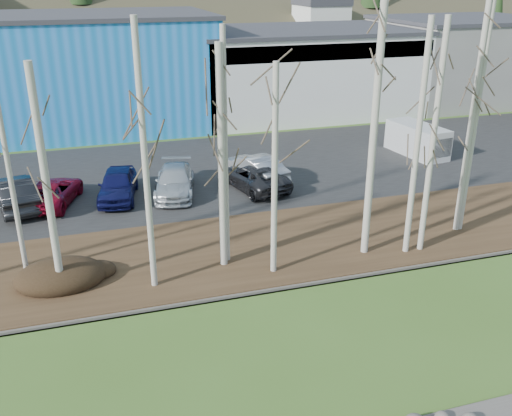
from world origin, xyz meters
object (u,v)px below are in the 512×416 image
object	(u,v)px
car_2	(52,192)
car_5	(254,168)
car_1	(15,193)
car_6	(254,176)
van_white	(419,140)
car_4	(118,185)
car_3	(175,181)

from	to	relation	value
car_2	car_5	distance (m)	10.73
car_1	car_5	xyz separation A→B (m)	(12.46, 0.21, -0.03)
car_1	car_6	bearing A→B (deg)	163.11
car_2	car_5	world-z (taller)	car_5
car_5	van_white	xyz separation A→B (m)	(11.61, 1.69, 0.19)
car_2	car_4	distance (m)	3.25
car_1	car_2	bearing A→B (deg)	167.51
car_3	car_6	distance (m)	4.27
car_4	van_white	world-z (taller)	van_white
car_4	car_6	size ratio (longest dim) A/B	0.92
car_2	car_6	bearing A→B (deg)	-166.86
car_1	car_4	size ratio (longest dim) A/B	1.09
car_5	car_1	bearing A→B (deg)	-17.96
car_1	car_2	size ratio (longest dim) A/B	1.06
car_6	car_2	bearing A→B (deg)	-18.39
car_3	van_white	xyz separation A→B (m)	(16.15, 2.29, 0.26)
car_6	car_3	bearing A→B (deg)	-19.91
car_4	van_white	bearing A→B (deg)	16.71
car_5	car_3	bearing A→B (deg)	-11.46
car_1	car_2	xyz separation A→B (m)	(1.73, 0.01, -0.16)
car_5	van_white	bearing A→B (deg)	169.38
car_2	car_6	xyz separation A→B (m)	(10.42, -0.86, 0.04)
car_2	car_3	size ratio (longest dim) A/B	0.96
car_2	car_3	bearing A→B (deg)	-165.81
car_5	van_white	world-z (taller)	van_white
car_5	van_white	distance (m)	11.73
car_3	car_6	size ratio (longest dim) A/B	0.99
car_3	car_4	world-z (taller)	car_4
car_3	car_6	xyz separation A→B (m)	(4.24, -0.47, -0.02)
car_4	car_5	distance (m)	7.49
car_3	car_4	bearing A→B (deg)	-170.71
car_2	car_6	distance (m)	10.46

